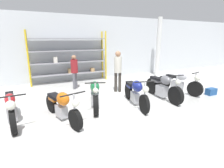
{
  "coord_description": "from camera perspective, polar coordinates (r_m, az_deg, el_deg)",
  "views": [
    {
      "loc": [
        -2.62,
        -5.21,
        2.3
      ],
      "look_at": [
        0.0,
        0.4,
        0.7
      ],
      "focal_mm": 28.0,
      "sensor_mm": 36.0,
      "label": 1
    }
  ],
  "objects": [
    {
      "name": "motorcycle_orange",
      "position": [
        5.26,
        -16.07,
        -6.69
      ],
      "size": [
        0.89,
        2.06,
        0.98
      ],
      "rotation": [
        0.0,
        0.0,
        -1.29
      ],
      "color": "black",
      "rests_on": "ground_plane"
    },
    {
      "name": "motorcycle_blue",
      "position": [
        6.2,
        7.77,
        -2.48
      ],
      "size": [
        0.73,
        2.1,
        1.04
      ],
      "rotation": [
        0.0,
        0.0,
        -1.76
      ],
      "color": "black",
      "rests_on": "ground_plane"
    },
    {
      "name": "motorcycle_grey",
      "position": [
        7.14,
        16.26,
        -1.05
      ],
      "size": [
        0.66,
        2.13,
        1.07
      ],
      "rotation": [
        0.0,
        0.0,
        -1.62
      ],
      "color": "black",
      "rests_on": "ground_plane"
    },
    {
      "name": "back_wall",
      "position": [
        10.25,
        -10.41,
        11.46
      ],
      "size": [
        30.0,
        0.08,
        3.6
      ],
      "color": "silver",
      "rests_on": "ground_plane"
    },
    {
      "name": "support_pillar",
      "position": [
        11.62,
        14.91,
        11.55
      ],
      "size": [
        0.28,
        0.28,
        3.6
      ],
      "color": "silver",
      "rests_on": "ground_plane"
    },
    {
      "name": "motorcycle_silver",
      "position": [
        8.17,
        21.06,
        0.35
      ],
      "size": [
        0.79,
        2.08,
        1.0
      ],
      "rotation": [
        0.0,
        0.0,
        -1.32
      ],
      "color": "black",
      "rests_on": "ground_plane"
    },
    {
      "name": "motorcycle_green",
      "position": [
        6.09,
        -5.59,
        -3.39
      ],
      "size": [
        0.91,
        2.06,
        1.04
      ],
      "rotation": [
        0.0,
        0.0,
        -1.88
      ],
      "color": "black",
      "rests_on": "ground_plane"
    },
    {
      "name": "person_near_rack",
      "position": [
        7.64,
        1.94,
        5.23
      ],
      "size": [
        0.44,
        0.44,
        1.81
      ],
      "rotation": [
        0.0,
        0.0,
        4.19
      ],
      "color": "#38332D",
      "rests_on": "ground_plane"
    },
    {
      "name": "toolbox",
      "position": [
        8.52,
        29.6,
        -2.15
      ],
      "size": [
        0.44,
        0.26,
        0.28
      ],
      "color": "#1E4C8C",
      "rests_on": "ground_plane"
    },
    {
      "name": "person_browsing",
      "position": [
        8.32,
        -12.16,
        4.7
      ],
      "size": [
        0.45,
        0.45,
        1.59
      ],
      "rotation": [
        0.0,
        0.0,
        2.42
      ],
      "color": "#595960",
      "rests_on": "ground_plane"
    },
    {
      "name": "motorcycle_red",
      "position": [
        5.69,
        -30.05,
        -6.69
      ],
      "size": [
        0.74,
        2.15,
        0.98
      ],
      "rotation": [
        0.0,
        0.0,
        -1.47
      ],
      "color": "black",
      "rests_on": "ground_plane"
    },
    {
      "name": "shelving_rack",
      "position": [
        9.77,
        -13.67,
        8.47
      ],
      "size": [
        4.1,
        0.63,
        2.72
      ],
      "color": "gold",
      "rests_on": "ground_plane"
    },
    {
      "name": "ground_plane",
      "position": [
        6.27,
        1.56,
        -7.04
      ],
      "size": [
        30.0,
        30.0,
        0.0
      ],
      "primitive_type": "plane",
      "color": "silver"
    }
  ]
}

